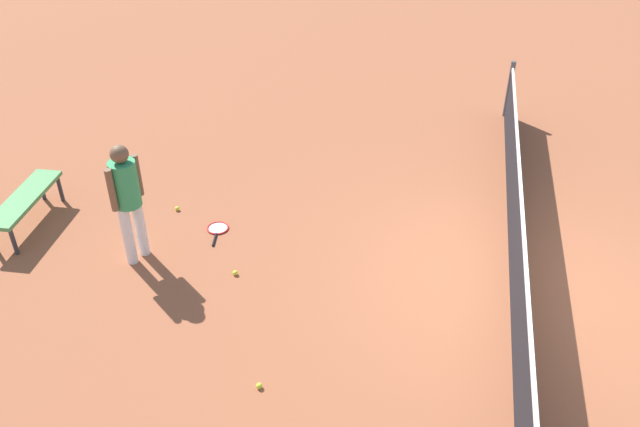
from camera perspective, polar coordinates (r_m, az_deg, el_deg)
The scene contains 8 objects.
ground_plane at distance 8.86m, azimuth 16.05°, elevation -5.83°, with size 40.00×40.00×0.00m, color #9E5638.
court_net at distance 8.55m, azimuth 16.57°, elevation -3.25°, with size 10.09×0.09×1.07m.
player_near_side at distance 8.71m, azimuth -16.25°, elevation 1.61°, with size 0.52×0.44×1.70m.
tennis_racket_near_player at distance 9.55m, azimuth -8.79°, elevation -1.34°, with size 0.60×0.36×0.03m.
tennis_ball_near_player at distance 10.06m, azimuth -12.17°, elevation 0.42°, with size 0.07×0.07×0.07m, color #C6E033.
tennis_ball_by_net at distance 8.70m, azimuth -7.30°, elevation -5.09°, with size 0.07×0.07×0.07m, color #C6E033.
tennis_ball_midcourt at distance 7.30m, azimuth -5.25°, elevation -14.53°, with size 0.07×0.07×0.07m, color #C6E033.
courtside_bench at distance 10.21m, azimuth -24.04°, elevation 1.03°, with size 1.52×0.50×0.48m.
Camera 1 is at (6.86, -1.01, 5.50)m, focal length 37.24 mm.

